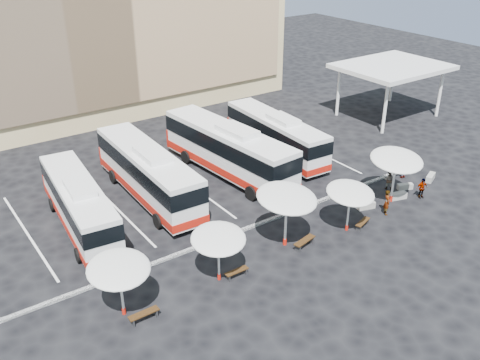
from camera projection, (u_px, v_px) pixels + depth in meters
ground at (254, 232)px, 34.31m from camera, size 120.00×120.00×0.00m
service_canopy at (392, 68)px, 51.79m from camera, size 10.00×8.00×5.20m
curb_divider at (250, 227)px, 34.64m from camera, size 34.00×0.25×0.15m
bay_lines at (191, 185)px, 40.16m from camera, size 24.15×12.00×0.01m
bus_0 at (79, 203)px, 33.94m from camera, size 3.41×11.34×3.54m
bus_1 at (148, 172)px, 37.58m from camera, size 3.22×12.62×3.98m
bus_2 at (228, 149)px, 40.94m from camera, size 3.85×13.36×4.18m
bus_3 at (276, 134)px, 44.42m from camera, size 3.13×11.66×3.67m
sunshade_0 at (119, 269)px, 26.04m from camera, size 3.29×3.33×3.28m
sunshade_1 at (218, 239)px, 28.66m from camera, size 3.89×3.91×3.15m
sunshade_2 at (287, 198)px, 31.53m from camera, size 4.44×4.48×3.84m
sunshade_3 at (350, 193)px, 33.29m from camera, size 3.25×3.29×3.18m
sunshade_4 at (397, 160)px, 36.51m from camera, size 4.57×4.60×3.78m
wood_bench_0 at (144, 315)px, 26.67m from camera, size 1.59×0.43×0.49m
wood_bench_1 at (237, 272)px, 29.90m from camera, size 1.42×0.39×0.44m
wood_bench_2 at (305, 242)px, 32.56m from camera, size 1.72×0.78×0.51m
wood_bench_3 at (363, 223)px, 34.65m from camera, size 1.49×0.81×0.44m
conc_bench_0 at (366, 205)px, 36.90m from camera, size 1.33×0.77×0.47m
conc_bench_1 at (398, 196)px, 38.14m from camera, size 1.37×0.77×0.49m
conc_bench_2 at (405, 186)px, 39.50m from camera, size 1.21×0.82×0.43m
conc_bench_3 at (430, 177)px, 40.81m from camera, size 1.33×0.90×0.48m
passenger_0 at (387, 202)px, 35.95m from camera, size 0.73×0.78×1.79m
passenger_1 at (389, 179)px, 39.32m from camera, size 0.92×0.94×1.53m
passenger_2 at (422, 188)px, 38.07m from camera, size 0.97×0.64×1.53m
passenger_3 at (404, 167)px, 40.93m from camera, size 1.25×0.82×1.82m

